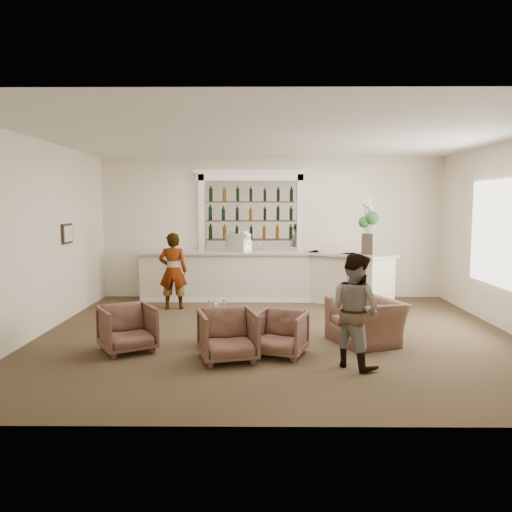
{
  "coord_description": "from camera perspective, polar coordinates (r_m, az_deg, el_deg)",
  "views": [
    {
      "loc": [
        -0.29,
        -8.27,
        2.22
      ],
      "look_at": [
        -0.36,
        0.9,
        1.25
      ],
      "focal_mm": 35.0,
      "sensor_mm": 36.0,
      "label": 1
    }
  ],
  "objects": [
    {
      "name": "espresso_machine",
      "position": [
        11.26,
        -2.04,
        1.53
      ],
      "size": [
        0.57,
        0.54,
        0.4
      ],
      "primitive_type": "cube",
      "rotation": [
        0.0,
        0.0,
        -0.41
      ],
      "color": "silver",
      "rests_on": "bar_counter"
    },
    {
      "name": "back_bar_alcove",
      "position": [
        11.69,
        -0.6,
        5.09
      ],
      "size": [
        2.64,
        0.25,
        3.0
      ],
      "color": "white",
      "rests_on": "ground"
    },
    {
      "name": "armchair_far",
      "position": [
        8.22,
        12.45,
        -7.29
      ],
      "size": [
        1.27,
        1.34,
        0.7
      ],
      "primitive_type": "imported",
      "rotation": [
        0.0,
        0.0,
        -1.19
      ],
      "color": "brown",
      "rests_on": "ground"
    },
    {
      "name": "napkin_holder",
      "position": [
        8.06,
        -4.5,
        -5.89
      ],
      "size": [
        0.08,
        0.08,
        0.12
      ],
      "primitive_type": "cube",
      "color": "white",
      "rests_on": "cocktail_table"
    },
    {
      "name": "ground",
      "position": [
        8.57,
        2.39,
        -9.01
      ],
      "size": [
        8.0,
        8.0,
        0.0
      ],
      "primitive_type": "plane",
      "color": "#4D3C26",
      "rests_on": "ground"
    },
    {
      "name": "cocktail_table",
      "position": [
        8.0,
        -4.42,
        -8.27
      ],
      "size": [
        0.58,
        0.58,
        0.5
      ],
      "primitive_type": "cylinder",
      "color": "#513723",
      "rests_on": "ground"
    },
    {
      "name": "flower_vase",
      "position": [
        10.9,
        12.62,
        3.65
      ],
      "size": [
        0.31,
        0.31,
        1.17
      ],
      "color": "black",
      "rests_on": "bar_counter"
    },
    {
      "name": "armchair_left",
      "position": [
        7.82,
        -14.5,
        -8.02
      ],
      "size": [
        1.04,
        1.05,
        0.7
      ],
      "primitive_type": "imported",
      "rotation": [
        0.0,
        0.0,
        0.54
      ],
      "color": "brown",
      "rests_on": "ground"
    },
    {
      "name": "wine_glass_tbl_a",
      "position": [
        7.96,
        -5.29,
        -5.73
      ],
      "size": [
        0.07,
        0.07,
        0.21
      ],
      "primitive_type": null,
      "color": "white",
      "rests_on": "cocktail_table"
    },
    {
      "name": "bar_counter",
      "position": [
        11.39,
        1.07,
        -2.3
      ],
      "size": [
        5.72,
        1.8,
        1.14
      ],
      "color": "beige",
      "rests_on": "ground"
    },
    {
      "name": "wine_glass_tbl_b",
      "position": [
        7.99,
        -3.67,
        -5.67
      ],
      "size": [
        0.07,
        0.07,
        0.21
      ],
      "primitive_type": null,
      "color": "white",
      "rests_on": "cocktail_table"
    },
    {
      "name": "wine_glass_bar_left",
      "position": [
        11.34,
        -0.41,
        1.07
      ],
      "size": [
        0.07,
        0.07,
        0.21
      ],
      "primitive_type": null,
      "color": "white",
      "rests_on": "bar_counter"
    },
    {
      "name": "wine_glass_bar_right",
      "position": [
        11.36,
        0.4,
        1.08
      ],
      "size": [
        0.07,
        0.07,
        0.21
      ],
      "primitive_type": null,
      "color": "white",
      "rests_on": "bar_counter"
    },
    {
      "name": "sommelier",
      "position": [
        10.64,
        -9.47,
        -1.69
      ],
      "size": [
        0.61,
        0.42,
        1.62
      ],
      "primitive_type": "imported",
      "rotation": [
        0.0,
        0.0,
        3.2
      ],
      "color": "gray",
      "rests_on": "ground"
    },
    {
      "name": "armchair_center",
      "position": [
        7.17,
        -3.25,
        -9.03
      ],
      "size": [
        0.95,
        0.97,
        0.72
      ],
      "primitive_type": "imported",
      "rotation": [
        0.0,
        0.0,
        0.26
      ],
      "color": "brown",
      "rests_on": "ground"
    },
    {
      "name": "guest",
      "position": [
        6.93,
        11.2,
        -6.1
      ],
      "size": [
        0.95,
        0.96,
        1.56
      ],
      "primitive_type": "imported",
      "rotation": [
        0.0,
        0.0,
        2.3
      ],
      "color": "gray",
      "rests_on": "ground"
    },
    {
      "name": "room_shell",
      "position": [
        9.0,
        3.34,
        6.76
      ],
      "size": [
        8.04,
        7.02,
        3.32
      ],
      "color": "beige",
      "rests_on": "ground"
    },
    {
      "name": "armchair_right",
      "position": [
        7.39,
        2.83,
        -8.85
      ],
      "size": [
        0.9,
        0.91,
        0.65
      ],
      "primitive_type": "imported",
      "rotation": [
        0.0,
        0.0,
        -0.35
      ],
      "color": "brown",
      "rests_on": "ground"
    },
    {
      "name": "wine_glass_tbl_c",
      "position": [
        7.79,
        -4.23,
        -5.98
      ],
      "size": [
        0.07,
        0.07,
        0.21
      ],
      "primitive_type": null,
      "color": "white",
      "rests_on": "cocktail_table"
    }
  ]
}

